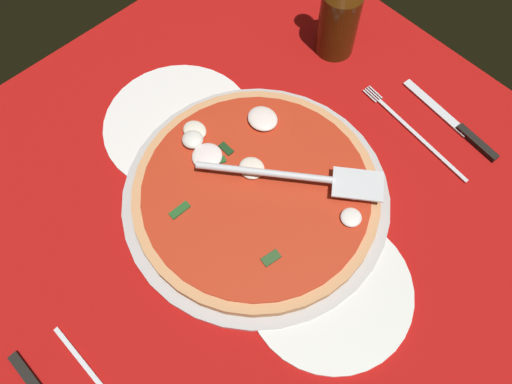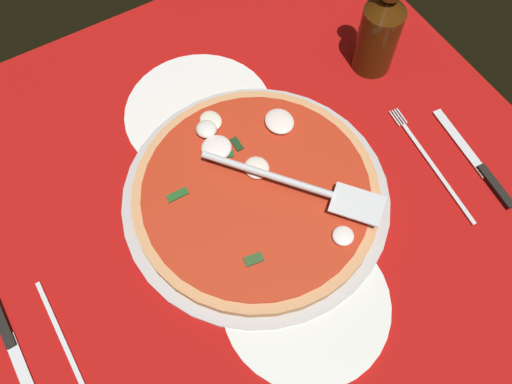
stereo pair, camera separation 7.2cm
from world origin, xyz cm
name	(u,v)px [view 1 (the left image)]	position (x,y,z in cm)	size (l,w,h in cm)	color
ground_plane	(255,220)	(0.00, 0.00, -0.40)	(91.27, 91.27, 0.80)	#A50F0D
pizza_pan	(256,197)	(-2.18, 2.28, 0.59)	(38.32, 38.32, 1.19)	#B8B5B6
dinner_plate_left	(179,125)	(-19.57, 2.18, 0.50)	(23.24, 23.24, 1.00)	white
dinner_plate_right	(332,288)	(14.41, 0.40, 0.50)	(22.03, 22.03, 1.00)	silver
pizza	(256,191)	(-2.41, 2.42, 2.12)	(35.07, 35.07, 3.15)	tan
pizza_server	(296,176)	(0.78, 7.05, 4.72)	(21.94, 18.68, 1.00)	silver
place_setting_far	(436,130)	(8.43, 30.53, 0.35)	(23.33, 15.66, 1.40)	white
beer_bottle	(340,12)	(-13.84, 31.35, 8.42)	(6.45, 6.45, 22.27)	#3F1F07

